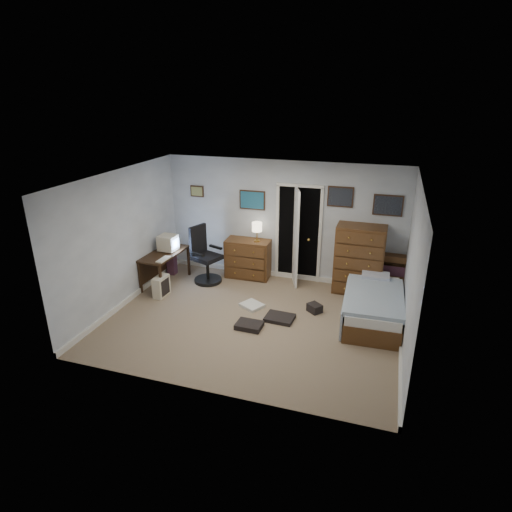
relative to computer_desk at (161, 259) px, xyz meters
The scene contains 15 objects.
floor 2.52m from the computer_desk, 22.01° to the right, with size 5.00×4.00×0.02m, color gray.
computer_desk is the anchor object (origin of this frame).
crt_monitor 0.37m from the computer_desk, 54.61° to the left, with size 0.37×0.34×0.33m.
keyboard 0.47m from the computer_desk, 53.57° to the right, with size 0.14×0.36×0.02m, color beige.
pc_tower 0.70m from the computer_desk, 62.95° to the right, with size 0.21×0.39×0.41m.
office_chair 0.89m from the computer_desk, 23.98° to the left, with size 0.74×0.74×1.19m.
media_stack 0.49m from the computer_desk, 94.56° to the left, with size 0.17×0.17×0.86m, color maroon.
low_dresser 1.82m from the computer_desk, 28.06° to the left, with size 0.94×0.47×0.83m, color brown.
table_lamp 2.08m from the computer_desk, 25.35° to the left, with size 0.22×0.22×0.41m.
doorway 2.99m from the computer_desk, 27.17° to the left, with size 0.96×1.12×2.05m.
tall_dresser 4.00m from the computer_desk, 11.95° to the left, with size 0.93×0.55×1.37m, color brown.
headboard_bookcase 4.56m from the computer_desk, 11.90° to the left, with size 0.91×0.27×0.81m.
bed 4.28m from the computer_desk, ahead, with size 1.04×1.85×0.59m.
wall_posters 3.28m from the computer_desk, 20.31° to the left, with size 4.38×0.04×0.60m.
floor_clutter 2.73m from the computer_desk, 16.19° to the right, with size 1.55×1.22×0.15m.
Camera 1 is at (2.06, -6.27, 3.79)m, focal length 30.00 mm.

